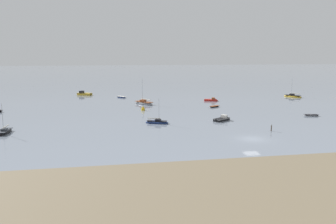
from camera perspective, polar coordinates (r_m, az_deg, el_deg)
ground_plane at (r=59.04m, az=13.94°, el=-4.42°), size 800.00×800.00×0.00m
mudflat_shore at (r=40.49m, az=24.18°, el=-11.36°), size 240.51×21.66×0.27m
rowboat_moored_0 at (r=85.15m, az=22.91°, el=-0.53°), size 3.49×1.70×0.53m
sailboat_moored_0 at (r=70.17m, az=-1.88°, el=-1.72°), size 5.08×3.18×5.45m
sailboat_moored_1 at (r=68.11m, az=-25.73°, el=-3.03°), size 2.04×5.29×5.79m
rowboat_moored_1 at (r=113.07m, az=-7.84°, el=2.50°), size 3.51×3.95×0.62m
motorboat_moored_0 at (r=74.30m, az=9.30°, el=-1.19°), size 4.65×3.89×1.73m
motorboat_moored_2 at (r=123.06m, az=-14.18°, el=2.95°), size 6.05×4.58×2.21m
rowboat_moored_2 at (r=92.57m, az=7.80°, el=0.91°), size 3.42×2.71×0.52m
sailboat_moored_2 at (r=120.53m, az=20.21°, el=2.49°), size 4.99×6.02×6.76m
sailboat_moored_3 at (r=97.38m, az=-4.08°, el=1.51°), size 5.73×6.66×7.57m
motorboat_moored_4 at (r=104.55m, az=7.49°, el=1.97°), size 4.50×2.92×1.62m
channel_buoy at (r=86.52m, az=-4.22°, el=0.57°), size 0.90×0.90×2.30m
mooring_post_near at (r=65.82m, az=16.96°, el=-2.59°), size 0.22×0.22×1.34m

